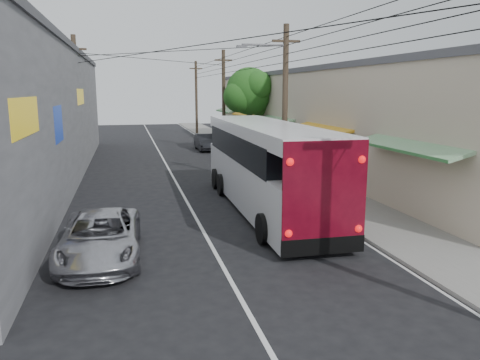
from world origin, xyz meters
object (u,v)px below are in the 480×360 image
(jeepney, at_px, (101,237))
(parked_car_mid, at_px, (239,154))
(pedestrian_far, at_px, (312,160))
(coach_bus, at_px, (265,165))
(parked_car_far, at_px, (205,142))
(pedestrian_near, at_px, (322,188))
(parked_suv, at_px, (271,173))

(jeepney, relative_size, parked_car_mid, 1.14)
(parked_car_mid, height_order, pedestrian_far, pedestrian_far)
(pedestrian_far, bearing_deg, coach_bus, 79.85)
(parked_car_far, xyz_separation_m, pedestrian_near, (1.60, -20.12, 0.20))
(parked_suv, relative_size, parked_car_far, 1.28)
(parked_car_mid, height_order, pedestrian_near, pedestrian_near)
(parked_car_mid, height_order, parked_car_far, parked_car_mid)
(pedestrian_far, bearing_deg, parked_car_mid, -33.49)
(coach_bus, height_order, parked_car_mid, coach_bus)
(coach_bus, bearing_deg, parked_car_mid, 82.86)
(parked_suv, xyz_separation_m, parked_car_mid, (0.10, 7.38, -0.01))
(parked_car_far, distance_m, pedestrian_far, 14.13)
(pedestrian_near, bearing_deg, pedestrian_far, -87.92)
(parked_suv, distance_m, parked_car_mid, 7.38)
(parked_suv, height_order, parked_car_far, parked_suv)
(parked_car_mid, distance_m, pedestrian_near, 11.75)
(jeepney, height_order, parked_car_mid, parked_car_mid)
(parked_car_far, relative_size, pedestrian_far, 2.33)
(coach_bus, relative_size, parked_suv, 2.41)
(pedestrian_near, relative_size, pedestrian_far, 0.86)
(parked_car_mid, xyz_separation_m, parked_car_far, (-0.80, 8.40, -0.07))
(parked_car_mid, relative_size, parked_car_far, 1.07)
(parked_suv, distance_m, parked_car_far, 15.80)
(parked_suv, height_order, parked_car_mid, parked_suv)
(coach_bus, relative_size, parked_car_mid, 2.89)
(jeepney, bearing_deg, parked_car_mid, 65.30)
(coach_bus, bearing_deg, parked_suv, 70.27)
(jeepney, height_order, parked_suv, parked_suv)
(coach_bus, distance_m, pedestrian_far, 7.74)
(coach_bus, xyz_separation_m, parked_suv, (1.50, 3.99, -1.10))
(coach_bus, distance_m, parked_car_far, 19.82)
(coach_bus, bearing_deg, pedestrian_near, -7.50)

